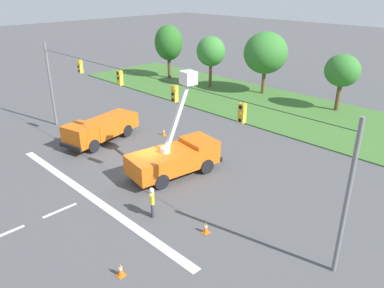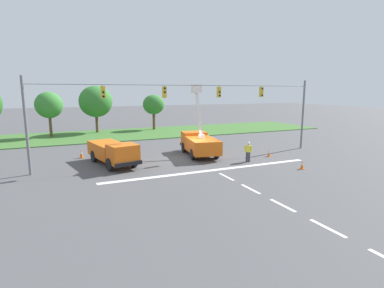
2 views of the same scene
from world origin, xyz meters
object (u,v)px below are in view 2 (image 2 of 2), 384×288
at_px(utility_truck_bucket_lift, 199,142).
at_px(road_worker, 248,150).
at_px(tree_west, 49,105).
at_px(tree_east, 154,105).
at_px(traffic_cone_mid_right, 302,165).
at_px(tree_centre, 96,102).
at_px(utility_truck_support_near, 113,152).
at_px(traffic_cone_foreground_right, 131,150).
at_px(traffic_cone_mid_left, 269,153).
at_px(traffic_cone_foreground_left, 81,154).

xyz_separation_m(utility_truck_bucket_lift, road_worker, (2.74, -4.23, -0.31)).
bearing_deg(tree_west, tree_east, 8.46).
relative_size(utility_truck_bucket_lift, traffic_cone_mid_right, 9.73).
xyz_separation_m(tree_centre, road_worker, (9.92, -24.29, -3.60)).
height_order(road_worker, traffic_cone_mid_right, road_worker).
bearing_deg(road_worker, tree_centre, 112.20).
distance_m(tree_east, utility_truck_support_near, 22.99).
relative_size(tree_west, tree_east, 1.08).
bearing_deg(traffic_cone_foreground_right, tree_centre, 95.17).
bearing_deg(traffic_cone_mid_right, tree_west, 125.47).
height_order(utility_truck_support_near, traffic_cone_mid_left, utility_truck_support_near).
xyz_separation_m(tree_west, traffic_cone_mid_left, (19.07, -21.18, -3.96)).
xyz_separation_m(utility_truck_bucket_lift, traffic_cone_foreground_right, (-5.71, 3.91, -1.02)).
height_order(utility_truck_support_near, road_worker, utility_truck_support_near).
relative_size(tree_centre, utility_truck_support_near, 1.01).
relative_size(tree_east, traffic_cone_mid_right, 8.03).
height_order(tree_centre, tree_east, tree_centre).
xyz_separation_m(utility_truck_support_near, traffic_cone_foreground_right, (2.51, 4.39, -0.82)).
bearing_deg(utility_truck_support_near, traffic_cone_mid_left, -11.21).
xyz_separation_m(utility_truck_support_near, traffic_cone_mid_left, (13.99, -2.77, -0.79)).
xyz_separation_m(tree_centre, traffic_cone_foreground_left, (-3.35, -16.84, -4.19)).
bearing_deg(traffic_cone_foreground_left, utility_truck_support_near, -58.09).
bearing_deg(tree_east, traffic_cone_foreground_right, -114.07).
relative_size(tree_east, traffic_cone_foreground_right, 8.98).
height_order(utility_truck_bucket_lift, traffic_cone_mid_right, utility_truck_bucket_lift).
bearing_deg(traffic_cone_mid_left, traffic_cone_foreground_left, 158.33).
bearing_deg(utility_truck_support_near, traffic_cone_foreground_right, 60.24).
height_order(traffic_cone_foreground_left, traffic_cone_mid_right, traffic_cone_foreground_left).
distance_m(tree_centre, utility_truck_bucket_lift, 21.56).
height_order(tree_centre, traffic_cone_mid_right, tree_centre).
relative_size(road_worker, traffic_cone_foreground_right, 2.86).
relative_size(utility_truck_bucket_lift, road_worker, 3.80).
height_order(utility_truck_support_near, traffic_cone_mid_right, utility_truck_support_near).
xyz_separation_m(tree_centre, traffic_cone_foreground_right, (1.46, -16.15, -4.30)).
height_order(tree_west, traffic_cone_mid_left, tree_west).
bearing_deg(tree_east, road_worker, -87.17).
distance_m(utility_truck_support_near, traffic_cone_foreground_left, 4.42).
distance_m(tree_centre, traffic_cone_mid_right, 31.05).
relative_size(tree_west, road_worker, 3.40).
relative_size(utility_truck_support_near, traffic_cone_mid_right, 9.82).
height_order(tree_west, utility_truck_bucket_lift, utility_truck_bucket_lift).
bearing_deg(road_worker, traffic_cone_foreground_left, 150.68).
height_order(tree_west, traffic_cone_foreground_right, tree_west).
distance_m(tree_west, tree_east, 15.00).
height_order(road_worker, traffic_cone_foreground_right, road_worker).
bearing_deg(traffic_cone_mid_left, traffic_cone_mid_right, -96.39).
relative_size(road_worker, traffic_cone_foreground_left, 2.16).
distance_m(tree_east, traffic_cone_mid_left, 24.05).
xyz_separation_m(tree_east, traffic_cone_foreground_right, (-7.25, -16.23, -3.69)).
bearing_deg(traffic_cone_mid_left, tree_east, 100.26).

